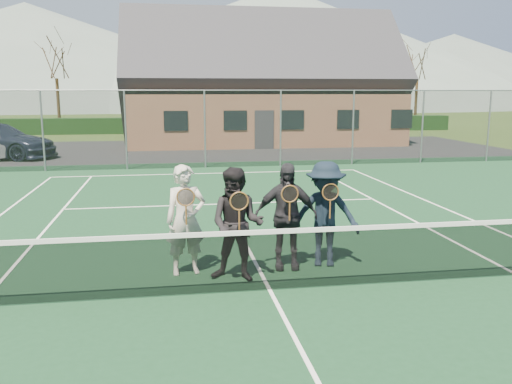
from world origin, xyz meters
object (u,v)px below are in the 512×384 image
Objects in this scene: player_b at (237,225)px; player_c at (286,216)px; clubhouse at (261,73)px; player_d at (325,214)px; player_a at (186,220)px; tennis_net at (270,257)px.

player_b is 1.00× the size of player_c.
clubhouse is 8.67× the size of player_d.
player_c is at bearing 0.32° from player_a.
player_d is at bearing 3.50° from player_c.
player_c is at bearing -98.75° from clubhouse.
tennis_net is 6.49× the size of player_a.
player_c is (0.88, 0.45, 0.00)m from player_b.
player_a is at bearing -178.74° from player_d.
clubhouse is 24.06m from player_b.
tennis_net is 6.49× the size of player_c.
clubhouse is at bearing 77.26° from player_a.
player_b and player_c have the same top height.
player_b is at bearing 127.44° from tennis_net.
clubhouse is 23.48m from player_c.
player_b is at bearing -100.67° from clubhouse.
player_a is 0.90m from player_b.
tennis_net is at bearing -39.36° from player_a.
player_a is (-5.20, -23.01, -3.07)m from clubhouse.
player_b and player_d have the same top height.
clubhouse is (4.00, 24.00, 3.45)m from tennis_net.
tennis_net is at bearing -52.56° from player_b.
clubhouse is at bearing 80.54° from tennis_net.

